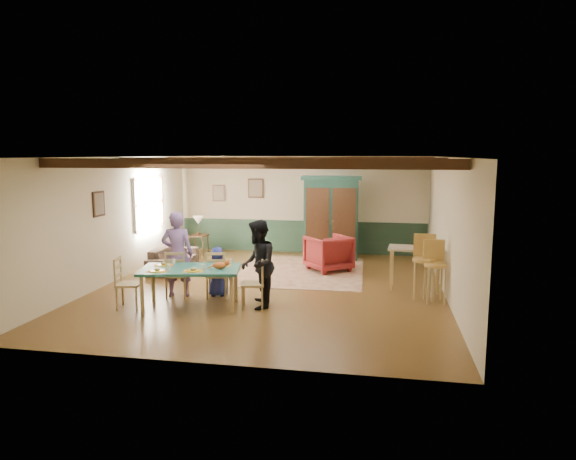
% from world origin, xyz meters
% --- Properties ---
extents(floor, '(8.00, 8.00, 0.00)m').
position_xyz_m(floor, '(0.00, 0.00, 0.00)').
color(floor, '#503416').
rests_on(floor, ground).
extents(wall_back, '(7.00, 0.02, 2.70)m').
position_xyz_m(wall_back, '(0.00, 4.00, 1.35)').
color(wall_back, beige).
rests_on(wall_back, floor).
extents(wall_left, '(0.02, 8.00, 2.70)m').
position_xyz_m(wall_left, '(-3.50, 0.00, 1.35)').
color(wall_left, beige).
rests_on(wall_left, floor).
extents(wall_right, '(0.02, 8.00, 2.70)m').
position_xyz_m(wall_right, '(3.50, 0.00, 1.35)').
color(wall_right, beige).
rests_on(wall_right, floor).
extents(ceiling, '(7.00, 8.00, 0.02)m').
position_xyz_m(ceiling, '(0.00, 0.00, 2.70)').
color(ceiling, silver).
rests_on(ceiling, wall_back).
extents(wainscot_back, '(6.95, 0.03, 0.90)m').
position_xyz_m(wainscot_back, '(0.00, 3.98, 0.45)').
color(wainscot_back, '#1C3425').
rests_on(wainscot_back, floor).
extents(ceiling_beam_front, '(6.95, 0.16, 0.16)m').
position_xyz_m(ceiling_beam_front, '(0.00, -2.30, 2.61)').
color(ceiling_beam_front, black).
rests_on(ceiling_beam_front, ceiling).
extents(ceiling_beam_mid, '(6.95, 0.16, 0.16)m').
position_xyz_m(ceiling_beam_mid, '(0.00, 0.40, 2.61)').
color(ceiling_beam_mid, black).
rests_on(ceiling_beam_mid, ceiling).
extents(ceiling_beam_back, '(6.95, 0.16, 0.16)m').
position_xyz_m(ceiling_beam_back, '(0.00, 3.00, 2.61)').
color(ceiling_beam_back, black).
rests_on(ceiling_beam_back, ceiling).
extents(window_left, '(0.06, 1.60, 1.30)m').
position_xyz_m(window_left, '(-3.47, 1.70, 1.55)').
color(window_left, white).
rests_on(window_left, wall_left).
extents(picture_left_wall, '(0.04, 0.42, 0.52)m').
position_xyz_m(picture_left_wall, '(-3.47, -0.60, 1.75)').
color(picture_left_wall, gray).
rests_on(picture_left_wall, wall_left).
extents(picture_back_a, '(0.45, 0.04, 0.55)m').
position_xyz_m(picture_back_a, '(-1.30, 3.97, 1.80)').
color(picture_back_a, gray).
rests_on(picture_back_a, wall_back).
extents(picture_back_b, '(0.38, 0.04, 0.48)m').
position_xyz_m(picture_back_b, '(-2.40, 3.97, 1.65)').
color(picture_back_b, gray).
rests_on(picture_back_b, wall_back).
extents(dining_table, '(1.90, 1.29, 0.73)m').
position_xyz_m(dining_table, '(-1.12, -1.65, 0.36)').
color(dining_table, '#1F6255').
rests_on(dining_table, floor).
extents(dining_chair_far_left, '(0.48, 0.50, 0.92)m').
position_xyz_m(dining_chair_far_left, '(-1.64, -1.03, 0.46)').
color(dining_chair_far_left, '#A38851').
rests_on(dining_chair_far_left, floor).
extents(dining_chair_far_right, '(0.48, 0.50, 0.92)m').
position_xyz_m(dining_chair_far_right, '(-0.88, -0.89, 0.46)').
color(dining_chair_far_right, '#A38851').
rests_on(dining_chair_far_right, floor).
extents(dining_chair_end_left, '(0.50, 0.48, 0.92)m').
position_xyz_m(dining_chair_end_left, '(-2.22, -1.86, 0.46)').
color(dining_chair_end_left, '#A38851').
rests_on(dining_chair_end_left, floor).
extents(dining_chair_end_right, '(0.50, 0.48, 0.92)m').
position_xyz_m(dining_chair_end_right, '(-0.03, -1.43, 0.46)').
color(dining_chair_end_right, '#A38851').
rests_on(dining_chair_end_right, floor).
extents(person_man, '(0.68, 0.51, 1.67)m').
position_xyz_m(person_man, '(-1.65, -0.96, 0.84)').
color(person_man, '#7B5B9D').
rests_on(person_man, floor).
extents(person_woman, '(0.74, 0.88, 1.60)m').
position_xyz_m(person_woman, '(0.07, -1.42, 0.80)').
color(person_woman, black).
rests_on(person_woman, floor).
extents(person_child, '(0.53, 0.40, 0.98)m').
position_xyz_m(person_child, '(-0.89, -0.81, 0.49)').
color(person_child, navy).
rests_on(person_child, floor).
extents(cat, '(0.37, 0.20, 0.17)m').
position_xyz_m(cat, '(-0.58, -1.64, 0.82)').
color(cat, orange).
rests_on(cat, dining_table).
extents(place_setting_near_left, '(0.44, 0.36, 0.11)m').
position_xyz_m(place_setting_near_left, '(-1.60, -1.99, 0.78)').
color(place_setting_near_left, yellow).
rests_on(place_setting_near_left, dining_table).
extents(place_setting_near_center, '(0.44, 0.36, 0.11)m').
position_xyz_m(place_setting_near_center, '(-0.98, -1.87, 0.78)').
color(place_setting_near_center, yellow).
rests_on(place_setting_near_center, dining_table).
extents(place_setting_far_left, '(0.44, 0.36, 0.11)m').
position_xyz_m(place_setting_far_left, '(-1.70, -1.51, 0.78)').
color(place_setting_far_left, yellow).
rests_on(place_setting_far_left, dining_table).
extents(place_setting_far_right, '(0.44, 0.36, 0.11)m').
position_xyz_m(place_setting_far_right, '(-0.65, -1.31, 0.78)').
color(place_setting_far_right, yellow).
rests_on(place_setting_far_right, dining_table).
extents(area_rug, '(3.00, 3.52, 0.01)m').
position_xyz_m(area_rug, '(0.39, 1.61, 0.01)').
color(area_rug, '#C6B88F').
rests_on(area_rug, floor).
extents(armoire, '(1.58, 0.70, 2.19)m').
position_xyz_m(armoire, '(0.93, 3.20, 1.10)').
color(armoire, '#143327').
rests_on(armoire, floor).
extents(armchair, '(1.29, 1.29, 0.85)m').
position_xyz_m(armchair, '(1.01, 1.78, 0.43)').
color(armchair, '#541014').
rests_on(armchair, floor).
extents(sofa, '(0.89, 1.95, 0.55)m').
position_xyz_m(sofa, '(-2.70, 1.29, 0.28)').
color(sofa, '#413328').
rests_on(sofa, floor).
extents(end_table, '(0.49, 0.49, 0.56)m').
position_xyz_m(end_table, '(-2.71, 3.07, 0.28)').
color(end_table, black).
rests_on(end_table, floor).
extents(table_lamp, '(0.29, 0.29, 0.52)m').
position_xyz_m(table_lamp, '(-2.71, 3.07, 0.82)').
color(table_lamp, '#CFB286').
rests_on(table_lamp, end_table).
extents(counter_table, '(1.11, 0.70, 0.89)m').
position_xyz_m(counter_table, '(2.92, 0.33, 0.44)').
color(counter_table, '#C1B896').
rests_on(counter_table, floor).
extents(bar_stool_left, '(0.46, 0.50, 1.24)m').
position_xyz_m(bar_stool_left, '(3.05, -0.32, 0.62)').
color(bar_stool_left, tan).
rests_on(bar_stool_left, floor).
extents(bar_stool_right, '(0.47, 0.50, 1.17)m').
position_xyz_m(bar_stool_right, '(3.24, -0.52, 0.59)').
color(bar_stool_right, tan).
rests_on(bar_stool_right, floor).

